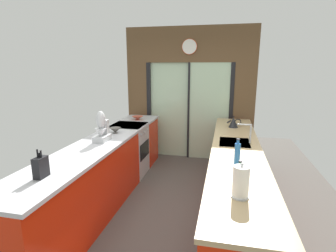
% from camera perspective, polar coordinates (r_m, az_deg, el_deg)
% --- Properties ---
extents(ground_plane, '(5.04, 7.60, 0.02)m').
position_cam_1_polar(ground_plane, '(4.13, 0.66, -15.04)').
color(ground_plane, '#4C4742').
extents(back_wall_unit, '(2.64, 0.12, 2.70)m').
position_cam_1_polar(back_wall_unit, '(5.43, 4.65, 8.67)').
color(back_wall_unit, brown).
rests_on(back_wall_unit, ground_plane).
extents(left_counter_run, '(0.62, 3.80, 0.92)m').
position_cam_1_polar(left_counter_run, '(3.81, -14.59, -10.09)').
color(left_counter_run, red).
rests_on(left_counter_run, ground_plane).
extents(right_counter_run, '(0.62, 3.80, 0.92)m').
position_cam_1_polar(right_counter_run, '(3.59, 14.34, -11.57)').
color(right_counter_run, red).
rests_on(right_counter_run, ground_plane).
extents(sink_faucet, '(0.19, 0.02, 0.26)m').
position_cam_1_polar(sink_faucet, '(3.63, 17.10, -0.91)').
color(sink_faucet, '#B7BABC').
rests_on(sink_faucet, right_counter_run).
extents(oven_range, '(0.60, 0.60, 0.92)m').
position_cam_1_polar(oven_range, '(4.76, -8.49, -5.20)').
color(oven_range, '#B7BABC').
rests_on(oven_range, ground_plane).
extents(mixing_bowl_near, '(0.17, 0.17, 0.09)m').
position_cam_1_polar(mixing_bowl_near, '(4.09, -11.44, -0.90)').
color(mixing_bowl_near, '#514C47').
rests_on(mixing_bowl_near, left_counter_run).
extents(mixing_bowl_far, '(0.22, 0.22, 0.07)m').
position_cam_1_polar(mixing_bowl_far, '(5.04, -6.68, 1.77)').
color(mixing_bowl_far, '#BC4C38').
rests_on(mixing_bowl_far, left_counter_run).
extents(knife_block, '(0.08, 0.14, 0.27)m').
position_cam_1_polar(knife_block, '(2.70, -26.04, -8.05)').
color(knife_block, black).
rests_on(knife_block, left_counter_run).
extents(stand_mixer, '(0.17, 0.27, 0.42)m').
position_cam_1_polar(stand_mixer, '(3.68, -14.28, -0.77)').
color(stand_mixer, '#B7BABC').
rests_on(stand_mixer, left_counter_run).
extents(kettle, '(0.24, 0.15, 0.20)m').
position_cam_1_polar(kettle, '(4.51, 14.11, 0.79)').
color(kettle, black).
rests_on(kettle, right_counter_run).
extents(soap_bottle_near, '(0.05, 0.05, 0.23)m').
position_cam_1_polar(soap_bottle_near, '(2.33, 15.34, -10.46)').
color(soap_bottle_near, '#339E56').
rests_on(soap_bottle_near, right_counter_run).
extents(soap_bottle_far, '(0.06, 0.06, 0.28)m').
position_cam_1_polar(soap_bottle_far, '(2.83, 14.90, -5.79)').
color(soap_bottle_far, '#286BB7').
rests_on(soap_bottle_far, right_counter_run).
extents(paper_towel_roll, '(0.15, 0.15, 0.28)m').
position_cam_1_polar(paper_towel_roll, '(2.15, 15.61, -11.71)').
color(paper_towel_roll, '#B7BABC').
rests_on(paper_towel_roll, right_counter_run).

